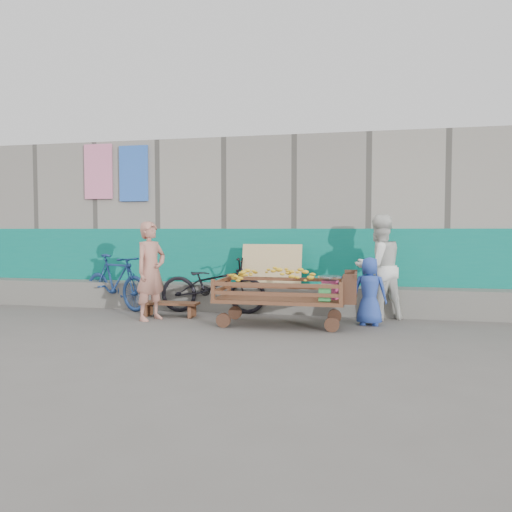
% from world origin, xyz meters
% --- Properties ---
extents(ground, '(80.00, 80.00, 0.00)m').
position_xyz_m(ground, '(0.00, 0.00, 0.00)').
color(ground, '#595651').
rests_on(ground, ground).
extents(building_wall, '(12.00, 3.50, 3.00)m').
position_xyz_m(building_wall, '(-0.00, 4.05, 1.47)').
color(building_wall, gray).
rests_on(building_wall, ground).
extents(banana_cart, '(2.00, 0.91, 0.85)m').
position_xyz_m(banana_cart, '(0.58, 1.20, 0.58)').
color(banana_cart, '#532D19').
rests_on(banana_cart, ground).
extents(bench, '(0.93, 0.28, 0.23)m').
position_xyz_m(bench, '(-1.22, 1.56, 0.17)').
color(bench, '#532D19').
rests_on(bench, ground).
extents(vendor_man, '(0.56, 0.65, 1.51)m').
position_xyz_m(vendor_man, '(-1.39, 1.22, 0.75)').
color(vendor_man, '#B37363').
rests_on(vendor_man, ground).
extents(woman, '(0.99, 0.94, 1.61)m').
position_xyz_m(woman, '(2.02, 1.98, 0.81)').
color(woman, white).
rests_on(woman, ground).
extents(child, '(0.52, 0.37, 0.99)m').
position_xyz_m(child, '(1.88, 1.48, 0.49)').
color(child, '#28449F').
rests_on(child, ground).
extents(bicycle_dark, '(1.80, 0.72, 0.93)m').
position_xyz_m(bicycle_dark, '(-0.66, 2.05, 0.47)').
color(bicycle_dark, black).
rests_on(bicycle_dark, ground).
extents(bicycle_blue, '(1.64, 1.05, 0.96)m').
position_xyz_m(bicycle_blue, '(-2.41, 2.05, 0.48)').
color(bicycle_blue, navy).
rests_on(bicycle_blue, ground).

